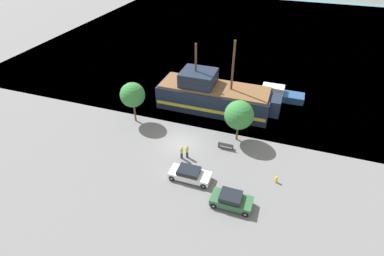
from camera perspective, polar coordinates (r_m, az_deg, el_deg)
ground_plane at (r=35.63m, az=-2.19°, el=-3.11°), size 160.00×160.00×0.00m
water_surface at (r=74.04m, az=10.57°, el=17.48°), size 80.00×80.00×0.00m
pirate_ship at (r=41.36m, az=4.08°, el=6.19°), size 16.54×5.17×10.03m
moored_boat_dockside at (r=46.12m, az=15.63°, el=6.33°), size 7.86×2.25×1.93m
parked_car_curb_front at (r=28.74m, az=7.49°, el=-13.44°), size 3.84×1.92×1.40m
parked_car_curb_mid at (r=30.89m, az=-0.42°, el=-8.78°), size 4.26×1.83×1.31m
fire_hydrant at (r=31.91m, az=15.77°, el=-9.35°), size 0.42×0.25×0.76m
bench_promenade_east at (r=34.95m, az=6.44°, el=-3.32°), size 1.78×0.45×0.85m
pedestrian_walking_near at (r=33.17m, az=-2.00°, el=-4.66°), size 0.32×0.32×1.67m
pedestrian_walking_far at (r=33.29m, az=-0.94°, el=-4.49°), size 0.32×0.32×1.64m
tree_row_east at (r=38.35m, az=-11.26°, el=6.19°), size 3.14×3.14×5.46m
tree_row_mideast at (r=34.78m, az=8.94°, el=2.45°), size 3.41×3.41×5.21m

